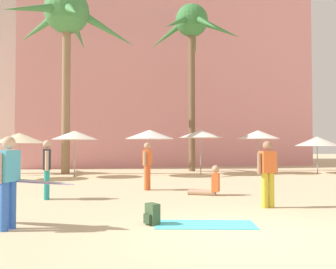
# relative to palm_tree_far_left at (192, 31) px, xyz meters

# --- Properties ---
(ground) EXTENTS (120.00, 120.00, 0.00)m
(ground) POSITION_rel_palm_tree_far_left_xyz_m (-4.07, -16.26, -8.90)
(ground) COLOR beige
(hotel_pink) EXTENTS (22.96, 10.72, 14.31)m
(hotel_pink) POSITION_rel_palm_tree_far_left_xyz_m (0.32, 9.81, -1.74)
(hotel_pink) COLOR pink
(hotel_pink) RESTS_ON ground
(hotel_tower_gray) EXTENTS (12.10, 10.31, 29.94)m
(hotel_tower_gray) POSITION_rel_palm_tree_far_left_xyz_m (-11.03, 19.05, 6.07)
(hotel_tower_gray) COLOR #BCB7AD
(hotel_tower_gray) RESTS_ON ground
(palm_tree_far_left) EXTENTS (5.81, 6.19, 10.63)m
(palm_tree_far_left) POSITION_rel_palm_tree_far_left_xyz_m (0.00, 0.00, 0.00)
(palm_tree_far_left) COLOR brown
(palm_tree_far_left) RESTS_ON ground
(palm_tree_center) EXTENTS (7.21, 8.34, 10.57)m
(palm_tree_center) POSITION_rel_palm_tree_far_left_xyz_m (-7.69, -0.57, -0.15)
(palm_tree_center) COLOR #896B4C
(palm_tree_center) RESTS_ON ground
(cafe_umbrella_0) EXTENTS (2.65, 2.65, 2.44)m
(cafe_umbrella_0) POSITION_rel_palm_tree_far_left_xyz_m (-3.32, -3.02, -6.71)
(cafe_umbrella_0) COLOR gray
(cafe_umbrella_0) RESTS_ON ground
(cafe_umbrella_1) EXTENTS (2.52, 2.52, 2.50)m
(cafe_umbrella_1) POSITION_rel_palm_tree_far_left_xyz_m (3.20, -2.60, -6.66)
(cafe_umbrella_1) COLOR gray
(cafe_umbrella_1) RESTS_ON ground
(cafe_umbrella_2) EXTENTS (2.52, 2.52, 2.12)m
(cafe_umbrella_2) POSITION_rel_palm_tree_far_left_xyz_m (6.42, -3.60, -7.05)
(cafe_umbrella_2) COLOR gray
(cafe_umbrella_2) RESTS_ON ground
(cafe_umbrella_4) EXTENTS (2.38, 2.38, 2.36)m
(cafe_umbrella_4) POSITION_rel_palm_tree_far_left_xyz_m (-7.17, -2.84, -6.77)
(cafe_umbrella_4) COLOR gray
(cafe_umbrella_4) RESTS_ON ground
(cafe_umbrella_5) EXTENTS (2.46, 2.46, 2.21)m
(cafe_umbrella_5) POSITION_rel_palm_tree_far_left_xyz_m (-9.72, -3.45, -6.94)
(cafe_umbrella_5) COLOR gray
(cafe_umbrella_5) RESTS_ON ground
(cafe_umbrella_6) EXTENTS (2.45, 2.45, 2.47)m
(cafe_umbrella_6) POSITION_rel_palm_tree_far_left_xyz_m (-0.39, -2.81, -6.65)
(cafe_umbrella_6) COLOR gray
(cafe_umbrella_6) RESTS_ON ground
(beach_towel) EXTENTS (2.13, 1.36, 0.01)m
(beach_towel) POSITION_rel_palm_tree_far_left_xyz_m (-4.55, -15.26, -8.89)
(beach_towel) COLOR #4CC6D6
(beach_towel) RESTS_ON ground
(backpack) EXTENTS (0.32, 0.35, 0.42)m
(backpack) POSITION_rel_palm_tree_far_left_xyz_m (-5.57, -14.98, -8.70)
(backpack) COLOR #385535
(backpack) RESTS_ON ground
(person_near_right) EXTENTS (2.57, 1.55, 1.75)m
(person_near_right) POSITION_rel_palm_tree_far_left_xyz_m (-8.28, -14.69, -7.96)
(person_near_right) COLOR blue
(person_near_right) RESTS_ON ground
(person_mid_left) EXTENTS (1.06, 0.81, 0.96)m
(person_mid_left) POSITION_rel_palm_tree_far_left_xyz_m (-2.89, -11.03, -8.57)
(person_mid_left) COLOR tan
(person_mid_left) RESTS_ON ground
(person_far_left) EXTENTS (0.25, 0.60, 1.74)m
(person_far_left) POSITION_rel_palm_tree_far_left_xyz_m (-7.90, -10.80, -7.94)
(person_far_left) COLOR teal
(person_far_left) RESTS_ON ground
(person_near_left) EXTENTS (0.61, 0.27, 1.70)m
(person_near_left) POSITION_rel_palm_tree_far_left_xyz_m (-2.31, -13.69, -7.97)
(person_near_left) COLOR gold
(person_near_left) RESTS_ON ground
(person_mid_right) EXTENTS (0.40, 0.56, 1.70)m
(person_mid_right) POSITION_rel_palm_tree_far_left_xyz_m (-4.59, -9.21, -7.97)
(person_mid_right) COLOR orange
(person_mid_right) RESTS_ON ground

